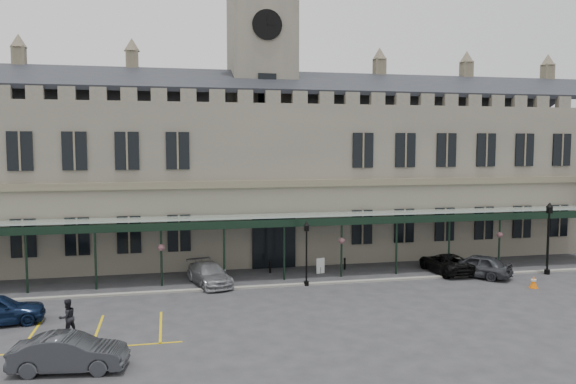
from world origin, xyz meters
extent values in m
plane|color=#2E2E31|center=(0.00, 0.00, 0.00)|extent=(140.00, 140.00, 0.00)
cube|color=#686357|center=(0.00, 16.00, 6.00)|extent=(60.00, 10.00, 12.00)
cube|color=brown|center=(0.00, 10.82, 6.20)|extent=(60.00, 0.35, 0.50)
cube|color=black|center=(0.00, 13.50, 13.80)|extent=(60.00, 4.77, 2.20)
cube|color=black|center=(0.00, 18.50, 13.80)|extent=(60.00, 4.77, 2.20)
cube|color=black|center=(0.00, 10.90, 1.90)|extent=(3.20, 0.18, 3.80)
cube|color=#686357|center=(0.00, 16.00, 11.00)|extent=(5.00, 5.00, 22.00)
cylinder|color=silver|center=(0.00, 13.44, 18.00)|extent=(2.20, 0.12, 2.20)
cylinder|color=black|center=(0.00, 13.37, 18.00)|extent=(2.30, 0.04, 2.30)
cube|color=black|center=(0.00, 13.44, 13.00)|extent=(1.40, 0.12, 2.80)
cube|color=#8C9E93|center=(0.00, 9.00, 4.10)|extent=(50.00, 4.00, 0.40)
cube|color=black|center=(0.00, 7.00, 3.85)|extent=(50.00, 0.18, 0.50)
cube|color=gray|center=(0.00, 5.50, 0.06)|extent=(60.00, 0.40, 0.12)
cylinder|color=#332314|center=(-22.00, 25.00, 6.00)|extent=(0.70, 0.70, 12.00)
cylinder|color=#332314|center=(8.00, 25.00, 6.00)|extent=(0.70, 0.70, 12.00)
sphere|color=black|center=(8.00, 25.00, 13.00)|extent=(6.00, 6.00, 6.00)
cylinder|color=#332314|center=(24.00, 25.00, 6.00)|extent=(0.70, 0.70, 12.00)
sphere|color=black|center=(24.00, 25.00, 13.00)|extent=(6.00, 6.00, 6.00)
cylinder|color=black|center=(1.08, 5.38, 0.13)|extent=(0.32, 0.32, 0.27)
cylinder|color=black|center=(1.08, 5.38, 1.79)|extent=(0.11, 0.11, 3.58)
cube|color=black|center=(1.08, 5.38, 3.72)|extent=(0.25, 0.25, 0.36)
cone|color=black|center=(1.08, 5.38, 4.03)|extent=(0.39, 0.39, 0.27)
cylinder|color=black|center=(18.29, 4.89, 0.16)|extent=(0.39, 0.39, 0.33)
cylinder|color=black|center=(18.29, 4.89, 2.17)|extent=(0.13, 0.13, 4.34)
cube|color=black|center=(18.29, 4.89, 4.50)|extent=(0.30, 0.30, 0.43)
cone|color=black|center=(18.29, 4.89, 4.88)|extent=(0.48, 0.48, 0.33)
cube|color=orange|center=(14.94, 1.73, 0.02)|extent=(0.42, 0.42, 0.04)
cone|color=orange|center=(14.94, 1.73, 0.39)|extent=(0.49, 0.49, 0.78)
cylinder|color=silver|center=(14.94, 1.73, 0.50)|extent=(0.32, 0.32, 0.11)
cylinder|color=black|center=(2.87, 8.47, 0.23)|extent=(0.05, 0.05, 0.45)
cube|color=silver|center=(2.87, 8.47, 0.54)|extent=(0.62, 0.20, 1.08)
cylinder|color=black|center=(-0.56, 9.37, 0.43)|extent=(0.15, 0.15, 0.86)
cylinder|color=black|center=(4.91, 9.28, 0.42)|extent=(0.15, 0.15, 0.85)
imported|color=#303236|center=(-11.50, -5.82, 0.74)|extent=(4.65, 2.10, 1.48)
imported|color=gray|center=(-5.00, 6.92, 0.69)|extent=(3.09, 5.10, 1.38)
imported|color=black|center=(11.61, 6.85, 0.68)|extent=(2.42, 4.97, 1.36)
imported|color=#303236|center=(13.00, 5.24, 0.79)|extent=(4.49, 4.69, 1.58)
imported|color=black|center=(-12.30, -1.34, 0.87)|extent=(1.07, 1.05, 1.74)
camera|label=1|loc=(-7.55, -28.94, 9.06)|focal=35.00mm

